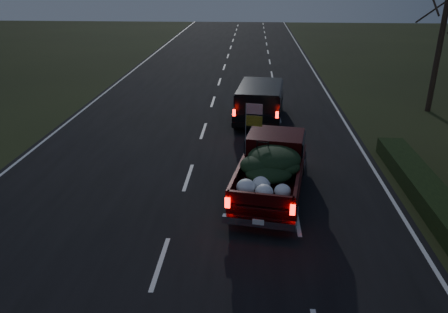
# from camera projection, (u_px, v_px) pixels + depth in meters

# --- Properties ---
(ground) EXTENTS (120.00, 120.00, 0.00)m
(ground) POSITION_uv_depth(u_px,v_px,m) (160.00, 264.00, 10.89)
(ground) COLOR black
(ground) RESTS_ON ground
(road_asphalt) EXTENTS (14.00, 120.00, 0.02)m
(road_asphalt) POSITION_uv_depth(u_px,v_px,m) (160.00, 263.00, 10.89)
(road_asphalt) COLOR black
(road_asphalt) RESTS_ON ground
(hedge_row) EXTENTS (1.00, 10.00, 0.60)m
(hedge_row) POSITION_uv_depth(u_px,v_px,m) (437.00, 205.00, 13.07)
(hedge_row) COLOR black
(hedge_row) RESTS_ON ground
(bare_tree_far) EXTENTS (3.60, 3.60, 7.00)m
(bare_tree_far) POSITION_uv_depth(u_px,v_px,m) (447.00, 7.00, 21.08)
(bare_tree_far) COLOR black
(bare_tree_far) RESTS_ON ground
(pickup_truck) EXTENTS (2.71, 5.33, 2.67)m
(pickup_truck) POSITION_uv_depth(u_px,v_px,m) (272.00, 165.00, 14.06)
(pickup_truck) COLOR #320607
(pickup_truck) RESTS_ON ground
(lead_suv) EXTENTS (2.56, 5.20, 1.44)m
(lead_suv) POSITION_uv_depth(u_px,v_px,m) (260.00, 99.00, 21.18)
(lead_suv) COLOR black
(lead_suv) RESTS_ON ground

